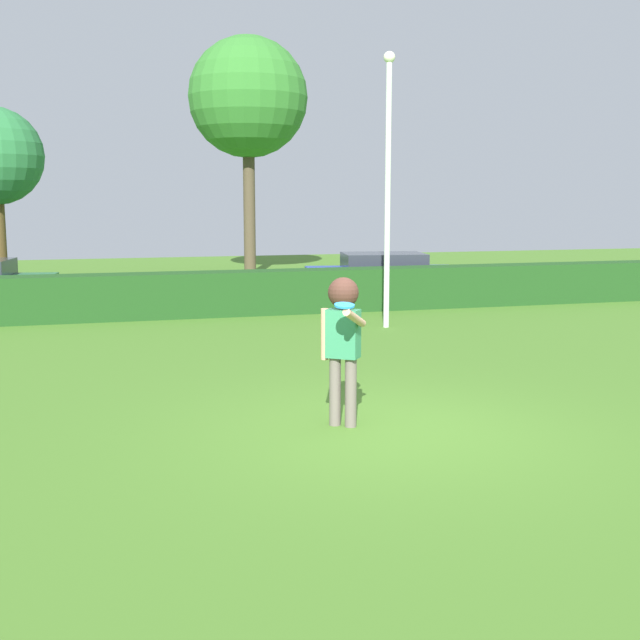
{
  "coord_description": "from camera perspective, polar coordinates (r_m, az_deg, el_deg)",
  "views": [
    {
      "loc": [
        -3.3,
        -8.68,
        2.71
      ],
      "look_at": [
        -0.44,
        1.32,
        1.15
      ],
      "focal_mm": 45.24,
      "sensor_mm": 36.0,
      "label": 1
    }
  ],
  "objects": [
    {
      "name": "person",
      "position": [
        9.56,
        1.63,
        -0.72
      ],
      "size": [
        0.47,
        0.84,
        1.8
      ],
      "color": "#70635D",
      "rests_on": "ground"
    },
    {
      "name": "maple_tree",
      "position": [
        29.3,
        -5.12,
        15.34
      ],
      "size": [
        4.18,
        4.18,
        8.34
      ],
      "color": "brown",
      "rests_on": "ground"
    },
    {
      "name": "hedge_row",
      "position": [
        19.19,
        -5.97,
        1.91
      ],
      "size": [
        25.74,
        0.9,
        1.03
      ],
      "primitive_type": "cube",
      "color": "#1D471A",
      "rests_on": "ground"
    },
    {
      "name": "lamppost",
      "position": [
        17.12,
        4.83,
        10.02
      ],
      "size": [
        0.24,
        0.24,
        5.71
      ],
      "color": "silver",
      "rests_on": "ground"
    },
    {
      "name": "ground_plane",
      "position": [
        9.67,
        4.69,
        -7.77
      ],
      "size": [
        60.0,
        60.0,
        0.0
      ],
      "primitive_type": "plane",
      "color": "#477626"
    },
    {
      "name": "frisbee",
      "position": [
        9.01,
        1.74,
        1.04
      ],
      "size": [
        0.23,
        0.23,
        0.05
      ],
      "color": "#268CE5"
    },
    {
      "name": "parked_car_blue",
      "position": [
        22.34,
        4.5,
        3.3
      ],
      "size": [
        4.42,
        2.35,
        1.25
      ],
      "color": "#263FA5",
      "rests_on": "ground"
    }
  ]
}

